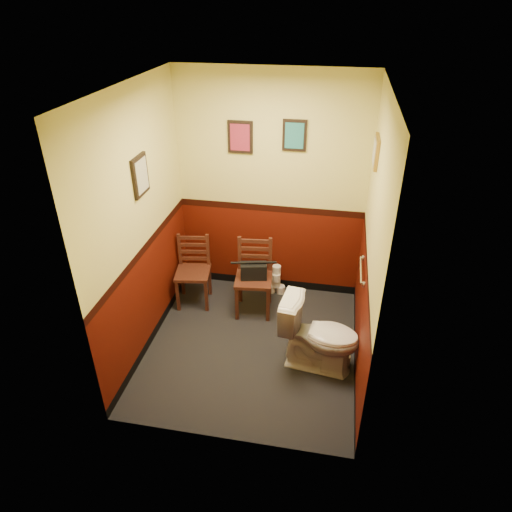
{
  "coord_description": "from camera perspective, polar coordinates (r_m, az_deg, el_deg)",
  "views": [
    {
      "loc": [
        0.74,
        -3.71,
        3.38
      ],
      "look_at": [
        0.0,
        0.25,
        1.0
      ],
      "focal_mm": 32.0,
      "sensor_mm": 36.0,
      "label": 1
    }
  ],
  "objects": [
    {
      "name": "grab_bar",
      "position": [
        4.66,
        13.05,
        -1.75
      ],
      "size": [
        0.05,
        0.56,
        0.06
      ],
      "color": "silver",
      "rests_on": "wall_right"
    },
    {
      "name": "toilet_brush",
      "position": [
        4.9,
        10.99,
        -12.58
      ],
      "size": [
        0.12,
        0.12,
        0.43
      ],
      "color": "silver",
      "rests_on": "floor"
    },
    {
      "name": "tp_stack",
      "position": [
        5.78,
        2.54,
        -3.2
      ],
      "size": [
        0.22,
        0.14,
        0.39
      ],
      "color": "silver",
      "rests_on": "floor"
    },
    {
      "name": "framed_print_back_a",
      "position": [
        5.21,
        -1.98,
        14.63
      ],
      "size": [
        0.28,
        0.04,
        0.36
      ],
      "color": "black",
      "rests_on": "wall_back"
    },
    {
      "name": "wall_left",
      "position": [
        4.61,
        -14.18,
        3.46
      ],
      "size": [
        0.0,
        2.4,
        2.7
      ],
      "primitive_type": "cube",
      "rotation": [
        1.57,
        0.0,
        1.57
      ],
      "color": "#460E05",
      "rests_on": "ground"
    },
    {
      "name": "framed_print_left",
      "position": [
        4.49,
        -14.25,
        9.71
      ],
      "size": [
        0.04,
        0.3,
        0.38
      ],
      "color": "black",
      "rests_on": "wall_left"
    },
    {
      "name": "wall_right",
      "position": [
        4.24,
        14.13,
        1.0
      ],
      "size": [
        0.0,
        2.4,
        2.7
      ],
      "primitive_type": "cube",
      "rotation": [
        1.57,
        0.0,
        -1.57
      ],
      "color": "#460E05",
      "rests_on": "ground"
    },
    {
      "name": "wall_front",
      "position": [
        3.31,
        -4.63,
        -7.35
      ],
      "size": [
        2.2,
        0.0,
        2.7
      ],
      "primitive_type": "cube",
      "rotation": [
        -1.57,
        0.0,
        0.0
      ],
      "color": "#460E05",
      "rests_on": "ground"
    },
    {
      "name": "handbag",
      "position": [
        5.25,
        -0.3,
        -1.85
      ],
      "size": [
        0.32,
        0.21,
        0.22
      ],
      "rotation": [
        0.0,
        0.0,
        0.21
      ],
      "color": "black",
      "rests_on": "chair_right"
    },
    {
      "name": "toilet",
      "position": [
        4.65,
        7.97,
        -9.84
      ],
      "size": [
        0.85,
        0.54,
        0.78
      ],
      "primitive_type": "imported",
      "rotation": [
        0.0,
        0.0,
        1.44
      ],
      "color": "white",
      "rests_on": "floor"
    },
    {
      "name": "wall_back",
      "position": [
        5.36,
        1.87,
        8.32
      ],
      "size": [
        2.2,
        0.0,
        2.7
      ],
      "primitive_type": "cube",
      "rotation": [
        1.57,
        0.0,
        0.0
      ],
      "color": "#460E05",
      "rests_on": "ground"
    },
    {
      "name": "framed_print_right",
      "position": [
        4.52,
        14.76,
        12.5
      ],
      "size": [
        0.04,
        0.34,
        0.28
      ],
      "color": "olive",
      "rests_on": "wall_right"
    },
    {
      "name": "framed_print_back_b",
      "position": [
        5.1,
        4.83,
        14.79
      ],
      "size": [
        0.26,
        0.04,
        0.34
      ],
      "color": "black",
      "rests_on": "wall_back"
    },
    {
      "name": "chair_left",
      "position": [
        5.55,
        -7.84,
        -1.85
      ],
      "size": [
        0.46,
        0.46,
        0.85
      ],
      "rotation": [
        0.0,
        0.0,
        0.15
      ],
      "color": "#4F2317",
      "rests_on": "floor"
    },
    {
      "name": "chair_right",
      "position": [
        5.34,
        -0.26,
        -2.65
      ],
      "size": [
        0.46,
        0.46,
        0.9
      ],
      "rotation": [
        0.0,
        0.0,
        0.1
      ],
      "color": "#4F2317",
      "rests_on": "floor"
    },
    {
      "name": "ceiling",
      "position": [
        3.84,
        -0.73,
        20.39
      ],
      "size": [
        2.2,
        2.4,
        0.0
      ],
      "primitive_type": "cube",
      "rotation": [
        3.14,
        0.0,
        0.0
      ],
      "color": "silver",
      "rests_on": "ground"
    },
    {
      "name": "floor",
      "position": [
        5.07,
        -0.53,
        -11.21
      ],
      "size": [
        2.2,
        2.4,
        0.0
      ],
      "primitive_type": "cube",
      "color": "black",
      "rests_on": "ground"
    }
  ]
}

